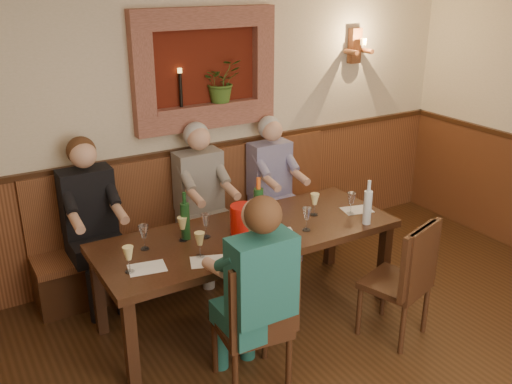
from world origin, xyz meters
TOP-DOWN VIEW (x-y plane):
  - room_shell at (0.00, 0.00)m, footprint 6.04×6.04m
  - wall_niche at (0.24, 2.94)m, footprint 1.36×0.30m
  - wall_sconce at (1.90, 2.93)m, footprint 0.25×0.20m
  - dining_table at (0.00, 1.85)m, footprint 2.40×0.90m
  - bench at (0.00, 2.79)m, footprint 3.00×0.45m
  - chair_near_left at (-0.41, 1.10)m, footprint 0.50×0.50m
  - chair_near_right at (0.83, 1.03)m, footprint 0.54×0.54m
  - person_bench_left at (-1.00, 2.69)m, footprint 0.43×0.52m
  - person_bench_mid at (0.01, 2.69)m, footprint 0.42×0.52m
  - person_bench_right at (0.77, 2.69)m, footprint 0.40×0.50m
  - person_chair_front at (-0.40, 1.07)m, footprint 0.42×0.52m
  - spittoon_bucket at (-0.04, 1.85)m, footprint 0.21×0.21m
  - wine_bottle_green_a at (0.11, 1.88)m, footprint 0.09×0.09m
  - wine_bottle_green_b at (-0.47, 1.99)m, footprint 0.08×0.08m
  - water_bottle at (0.90, 1.50)m, footprint 0.07×0.07m
  - tasting_sheet_a at (-0.89, 1.70)m, footprint 0.28×0.23m
  - tasting_sheet_b at (0.19, 1.71)m, footprint 0.29×0.24m
  - tasting_sheet_c at (1.02, 1.75)m, footprint 0.28×0.23m
  - tasting_sheet_d at (-0.49, 1.57)m, footprint 0.30×0.26m
  - wine_glass_0 at (-1.01, 1.71)m, footprint 0.08×0.08m
  - wine_glass_1 at (-0.80, 1.98)m, footprint 0.08×0.08m
  - wine_glass_2 at (-0.51, 1.66)m, footprint 0.08×0.08m
  - wine_glass_3 at (-0.33, 1.93)m, footprint 0.08×0.08m
  - wine_glass_4 at (-0.02, 1.75)m, footprint 0.08×0.08m
  - wine_glass_5 at (0.21, 2.01)m, footprint 0.08×0.08m
  - wine_glass_6 at (0.41, 1.64)m, footprint 0.08×0.08m
  - wine_glass_7 at (0.64, 1.86)m, footprint 0.08×0.08m
  - wine_glass_8 at (0.92, 1.72)m, footprint 0.08×0.08m
  - wine_glass_9 at (-0.12, 1.57)m, footprint 0.08×0.08m
  - wine_glass_10 at (-0.50, 1.97)m, footprint 0.08×0.08m

SIDE VIEW (x-z plane):
  - chair_near_right at x=0.83m, z-range -0.20..0.77m
  - chair_near_left at x=-0.41m, z-range -0.21..0.80m
  - bench at x=0.00m, z-range -0.23..0.88m
  - person_bench_right at x=0.77m, z-range -0.12..1.27m
  - person_bench_mid at x=0.01m, z-range -0.12..1.30m
  - person_chair_front at x=-0.40m, z-range -0.12..1.31m
  - person_bench_left at x=-1.00m, z-range -0.12..1.32m
  - dining_table at x=0.00m, z-range 0.30..1.05m
  - tasting_sheet_a at x=-0.89m, z-range 0.75..0.75m
  - tasting_sheet_b at x=0.19m, z-range 0.75..0.75m
  - tasting_sheet_c at x=1.02m, z-range 0.75..0.75m
  - tasting_sheet_d at x=-0.49m, z-range 0.75..0.75m
  - wine_glass_0 at x=-1.01m, z-range 0.75..0.94m
  - wine_glass_1 at x=-0.80m, z-range 0.75..0.94m
  - wine_glass_2 at x=-0.51m, z-range 0.75..0.94m
  - wine_glass_3 at x=-0.33m, z-range 0.75..0.94m
  - wine_glass_4 at x=-0.02m, z-range 0.75..0.94m
  - wine_glass_5 at x=0.21m, z-range 0.75..0.94m
  - wine_glass_6 at x=0.41m, z-range 0.75..0.94m
  - wine_glass_7 at x=0.64m, z-range 0.75..0.94m
  - wine_glass_8 at x=0.92m, z-range 0.75..0.94m
  - wine_glass_9 at x=-0.12m, z-range 0.75..0.94m
  - wine_glass_10 at x=-0.50m, z-range 0.75..0.94m
  - spittoon_bucket at x=-0.04m, z-range 0.75..0.98m
  - water_bottle at x=0.90m, z-range 0.71..1.09m
  - wine_bottle_green_b at x=-0.47m, z-range 0.71..1.10m
  - wine_bottle_green_a at x=0.11m, z-range 0.71..1.14m
  - wall_niche at x=0.24m, z-range 1.28..2.34m
  - room_shell at x=0.00m, z-range 0.48..3.30m
  - wall_sconce at x=1.90m, z-range 1.77..2.12m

